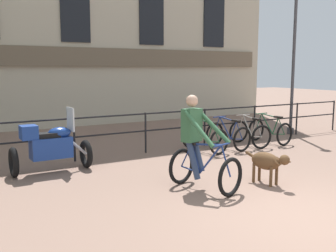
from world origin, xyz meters
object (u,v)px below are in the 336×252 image
Objects in this scene: parked_bicycle_far_end at (270,131)px; parked_bicycle_mid_right at (250,133)px; dog at (268,162)px; street_lamp at (294,54)px; parked_motorcycle at (50,146)px; cyclist_with_bike at (199,147)px; parked_bicycle_mid_left at (228,136)px; parked_bicycle_near_lamp at (205,138)px.

parked_bicycle_mid_right is at bearing -4.62° from parked_bicycle_far_end.
street_lamp is at bearing 27.71° from dog.
parked_motorcycle is 1.41× the size of parked_bicycle_far_end.
dog is 4.42m from parked_motorcycle.
parked_bicycle_far_end is (6.37, 0.06, -0.20)m from parked_motorcycle.
cyclist_with_bike reaches higher than dog.
cyclist_with_bike is 5.05m from parked_bicycle_far_end.
dog is 4.31m from parked_bicycle_far_end.
dog is 0.86× the size of parked_bicycle_mid_right.
parked_motorcycle is 8.48m from street_lamp.
parked_bicycle_far_end is (1.57, -0.00, 0.00)m from parked_bicycle_mid_left.
parked_bicycle_mid_left is (2.78, 2.55, -0.41)m from cyclist_with_bike.
dog is (1.26, -0.46, -0.33)m from cyclist_with_bike.
street_lamp is (1.80, 0.84, 2.29)m from parked_bicycle_far_end.
dog is at bearing 57.49° from parked_bicycle_mid_left.
parked_bicycle_near_lamp is at bearing 65.75° from dog.
parked_bicycle_near_lamp is at bearing -5.77° from parked_bicycle_mid_left.
dog is at bearing 58.02° from parked_bicycle_mid_right.
parked_bicycle_mid_left is at bearing -165.93° from street_lamp.
parked_motorcycle is 6.37m from parked_bicycle_far_end.
dog is 3.10m from parked_bicycle_near_lamp.
parked_bicycle_mid_left is (4.80, 0.06, -0.20)m from parked_motorcycle.
parked_motorcycle is 5.59m from parked_bicycle_mid_right.
parked_bicycle_mid_right is at bearing -90.07° from parked_motorcycle.
street_lamp is (4.15, 0.84, 2.29)m from parked_bicycle_near_lamp.
cyclist_with_bike is at bearing -141.54° from parked_motorcycle.
parked_bicycle_mid_left is 0.78m from parked_bicycle_mid_right.
cyclist_with_bike reaches higher than parked_motorcycle.
parked_bicycle_mid_right and parked_bicycle_far_end have the same top height.
parked_motorcycle is 1.40× the size of parked_bicycle_mid_right.
parked_bicycle_mid_right is (1.57, -0.00, -0.00)m from parked_bicycle_near_lamp.
parked_bicycle_mid_left is 1.00× the size of parked_bicycle_mid_right.
parked_motorcycle is at bearing 127.57° from dog.
parked_bicycle_mid_right is (0.78, -0.00, 0.00)m from parked_bicycle_mid_left.
parked_bicycle_near_lamp is at bearing -4.62° from parked_bicycle_far_end.
parked_motorcycle is at bearing 112.82° from cyclist_with_bike.
parked_motorcycle reaches higher than parked_bicycle_near_lamp.
street_lamp is at bearing -171.70° from parked_bicycle_mid_left.
parked_bicycle_mid_right is at bearing -161.91° from street_lamp.
parked_bicycle_far_end is (2.35, -0.00, -0.00)m from parked_bicycle_near_lamp.
street_lamp reaches higher than parked_motorcycle.
dog is at bearing -36.28° from cyclist_with_bike.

